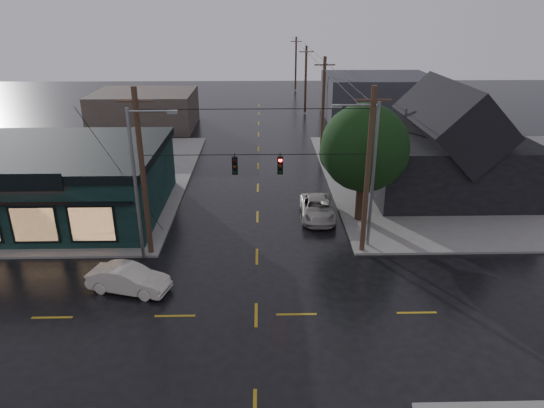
{
  "coord_description": "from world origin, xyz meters",
  "views": [
    {
      "loc": [
        0.34,
        -20.05,
        14.17
      ],
      "look_at": [
        0.9,
        5.18,
        3.79
      ],
      "focal_mm": 32.0,
      "sensor_mm": 36.0,
      "label": 1
    }
  ],
  "objects_px": {
    "utility_pole_nw": "(151,254)",
    "suv_silver": "(317,208)",
    "utility_pole_ne": "(362,252)",
    "sedan_cream": "(129,279)",
    "corner_tree": "(364,148)"
  },
  "relations": [
    {
      "from": "corner_tree",
      "to": "suv_silver",
      "type": "bearing_deg",
      "value": 168.66
    },
    {
      "from": "sedan_cream",
      "to": "utility_pole_ne",
      "type": "bearing_deg",
      "value": -57.13
    },
    {
      "from": "corner_tree",
      "to": "sedan_cream",
      "type": "height_order",
      "value": "corner_tree"
    },
    {
      "from": "utility_pole_nw",
      "to": "suv_silver",
      "type": "bearing_deg",
      "value": 26.03
    },
    {
      "from": "utility_pole_ne",
      "to": "sedan_cream",
      "type": "relative_size",
      "value": 2.32
    },
    {
      "from": "corner_tree",
      "to": "suv_silver",
      "type": "distance_m",
      "value": 5.49
    },
    {
      "from": "utility_pole_nw",
      "to": "sedan_cream",
      "type": "xyz_separation_m",
      "value": [
        -0.27,
        -4.15,
        0.72
      ]
    },
    {
      "from": "sedan_cream",
      "to": "suv_silver",
      "type": "relative_size",
      "value": 0.86
    },
    {
      "from": "utility_pole_nw",
      "to": "sedan_cream",
      "type": "bearing_deg",
      "value": -93.78
    },
    {
      "from": "suv_silver",
      "to": "utility_pole_ne",
      "type": "bearing_deg",
      "value": -66.36
    },
    {
      "from": "corner_tree",
      "to": "utility_pole_nw",
      "type": "bearing_deg",
      "value": -161.15
    },
    {
      "from": "utility_pole_ne",
      "to": "suv_silver",
      "type": "relative_size",
      "value": 2.0
    },
    {
      "from": "corner_tree",
      "to": "utility_pole_nw",
      "type": "distance_m",
      "value": 15.45
    },
    {
      "from": "corner_tree",
      "to": "sedan_cream",
      "type": "distance_m",
      "value": 17.19
    },
    {
      "from": "corner_tree",
      "to": "utility_pole_ne",
      "type": "xyz_separation_m",
      "value": [
        -0.73,
        -4.69,
        -5.31
      ]
    }
  ]
}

